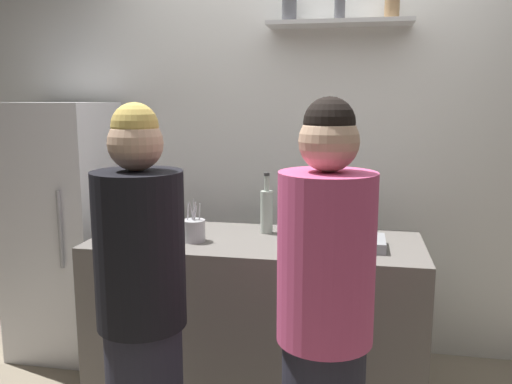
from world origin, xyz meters
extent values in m
cube|color=white|center=(0.00, 1.25, 1.30)|extent=(4.80, 0.10, 2.60)
cube|color=silver|center=(0.15, 1.09, 2.04)|extent=(0.83, 0.22, 0.02)
cylinder|color=#4C4C51|center=(-0.14, 1.09, 2.13)|extent=(0.09, 0.09, 0.17)
cylinder|color=#4C4C51|center=(0.15, 1.09, 2.11)|extent=(0.06, 0.06, 0.12)
cylinder|color=olive|center=(0.44, 1.09, 2.11)|extent=(0.08, 0.08, 0.13)
cube|color=white|center=(-1.53, 0.85, 0.79)|extent=(0.58, 0.56, 1.58)
cylinder|color=#99999E|center=(-1.37, 0.55, 0.87)|extent=(0.02, 0.02, 0.45)
cube|color=#66605B|center=(-0.23, 0.51, 0.44)|extent=(1.71, 0.68, 0.88)
cube|color=gray|center=(0.25, 0.46, 0.91)|extent=(0.34, 0.24, 0.05)
cylinder|color=#B2B2B7|center=(-0.53, 0.41, 0.94)|extent=(0.12, 0.12, 0.11)
cylinder|color=silver|center=(-0.54, 0.41, 1.01)|extent=(0.01, 0.02, 0.19)
cylinder|color=silver|center=(-0.51, 0.43, 1.00)|extent=(0.02, 0.04, 0.16)
cylinder|color=silver|center=(-0.53, 0.43, 1.00)|extent=(0.02, 0.01, 0.17)
cylinder|color=silver|center=(-0.53, 0.41, 1.00)|extent=(0.05, 0.02, 0.17)
cylinder|color=silver|center=(-0.53, 0.42, 0.99)|extent=(0.03, 0.01, 0.15)
cylinder|color=silver|center=(-0.55, 0.43, 0.99)|extent=(0.03, 0.03, 0.15)
cylinder|color=silver|center=(-0.53, 0.40, 0.99)|extent=(0.04, 0.01, 0.15)
cylinder|color=silver|center=(-0.56, 0.41, 1.00)|extent=(0.01, 0.05, 0.16)
cylinder|color=black|center=(-0.82, 0.35, 0.98)|extent=(0.07, 0.07, 0.20)
cylinder|color=black|center=(-0.82, 0.35, 1.12)|extent=(0.03, 0.03, 0.07)
cylinder|color=gold|center=(-0.82, 0.35, 1.16)|extent=(0.03, 0.03, 0.02)
cylinder|color=#B2BFB2|center=(-0.20, 0.66, 1.00)|extent=(0.07, 0.07, 0.23)
cylinder|color=#B2BFB2|center=(-0.20, 0.66, 1.16)|extent=(0.03, 0.03, 0.08)
cylinder|color=#333333|center=(-0.20, 0.66, 1.21)|extent=(0.03, 0.03, 0.02)
cylinder|color=silver|center=(0.09, 0.75, 0.97)|extent=(0.09, 0.09, 0.18)
cylinder|color=silver|center=(0.09, 0.75, 1.07)|extent=(0.05, 0.05, 0.03)
cylinder|color=yellow|center=(0.09, 0.75, 1.10)|extent=(0.06, 0.06, 0.02)
cylinder|color=#D14C7F|center=(0.18, -0.34, 1.06)|extent=(0.34, 0.34, 0.60)
sphere|color=#D8AD8C|center=(0.18, -0.34, 1.46)|extent=(0.21, 0.21, 0.21)
sphere|color=black|center=(0.18, -0.34, 1.53)|extent=(0.17, 0.17, 0.17)
cylinder|color=black|center=(-0.51, -0.32, 1.05)|extent=(0.34, 0.34, 0.59)
sphere|color=#D8AD8C|center=(-0.51, -0.32, 1.45)|extent=(0.20, 0.20, 0.20)
sphere|color=#D8B759|center=(-0.51, -0.32, 1.51)|extent=(0.17, 0.17, 0.17)
camera|label=1|loc=(0.28, -2.12, 1.60)|focal=37.25mm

